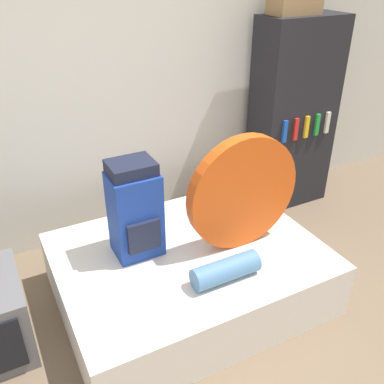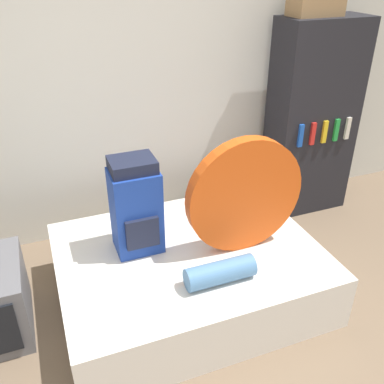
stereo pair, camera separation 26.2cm
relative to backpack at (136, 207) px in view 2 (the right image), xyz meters
The scene contains 7 objects.
wall_back 1.12m from the backpack, 82.27° to the left, with size 8.00×0.05×2.60m.
bed 0.63m from the backpack, 26.75° to the right, with size 1.76×1.34×0.40m.
backpack is the anchor object (origin of this frame).
tent_bag 0.71m from the backpack, 19.69° to the right, with size 0.80×0.09×0.80m.
sleeping_roll 0.69m from the backpack, 54.44° to the right, with size 0.44×0.14×0.14m.
bookshelf 1.91m from the backpack, 19.76° to the left, with size 0.76×0.39×1.74m.
cardboard_box 2.12m from the backpack, 21.32° to the left, with size 0.41×0.23×0.18m.
Camera 2 is at (-0.65, -1.33, 2.18)m, focal length 40.00 mm.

